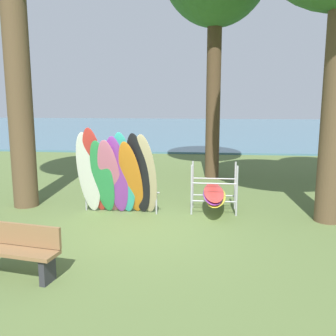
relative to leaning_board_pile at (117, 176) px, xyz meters
The scene contains 5 objects.
ground_plane 1.56m from the leaning_board_pile, 45.67° to the right, with size 80.00×80.00×0.00m, color #566B38.
lake_water 29.03m from the leaning_board_pile, 88.37° to the left, with size 80.00×36.00×0.10m, color #477084.
leaning_board_pile is the anchor object (origin of this frame).
board_storage_rack 2.50m from the leaning_board_pile, 14.63° to the left, with size 1.15×2.12×1.25m.
park_bench 3.51m from the leaning_board_pile, 103.49° to the right, with size 1.45×0.65×0.85m.
Camera 1 is at (1.35, -8.01, 2.82)m, focal length 40.80 mm.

